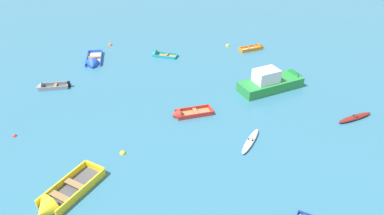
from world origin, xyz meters
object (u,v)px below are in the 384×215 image
(rowboat_blue_midfield_right, at_px, (93,63))
(mooring_buoy_central, at_px, (15,136))
(rowboat_orange_center, at_px, (256,48))
(mooring_buoy_outer_edge, at_px, (110,45))
(rowboat_turquoise_cluster_inner, at_px, (158,55))
(rowboat_yellow_back_row_center, at_px, (57,200))
(kayak_maroon_back_row_right, at_px, (355,117))
(mooring_buoy_trailing, at_px, (123,153))
(rowboat_red_near_right, at_px, (183,114))
(mooring_buoy_midfield, at_px, (228,46))
(motor_launch_green_foreground_center, at_px, (275,81))
(kayak_white_back_row_left, at_px, (250,141))
(rowboat_grey_far_left, at_px, (47,87))

(rowboat_blue_midfield_right, height_order, mooring_buoy_central, rowboat_blue_midfield_right)
(rowboat_orange_center, xyz_separation_m, mooring_buoy_outer_edge, (-16.00, 1.61, -0.16))
(rowboat_turquoise_cluster_inner, height_order, mooring_buoy_outer_edge, rowboat_turquoise_cluster_inner)
(rowboat_yellow_back_row_center, height_order, rowboat_blue_midfield_right, rowboat_yellow_back_row_center)
(kayak_maroon_back_row_right, distance_m, mooring_buoy_trailing, 17.56)
(rowboat_red_near_right, distance_m, mooring_buoy_midfield, 14.83)
(kayak_maroon_back_row_right, relative_size, mooring_buoy_outer_edge, 7.23)
(motor_launch_green_foreground_center, relative_size, mooring_buoy_midfield, 15.23)
(rowboat_orange_center, distance_m, rowboat_red_near_right, 15.29)
(kayak_maroon_back_row_right, height_order, mooring_buoy_outer_edge, kayak_maroon_back_row_right)
(rowboat_yellow_back_row_center, bearing_deg, rowboat_orange_center, 54.89)
(rowboat_yellow_back_row_center, relative_size, mooring_buoy_central, 15.52)
(kayak_white_back_row_left, bearing_deg, mooring_buoy_outer_edge, 124.61)
(motor_launch_green_foreground_center, height_order, mooring_buoy_trailing, motor_launch_green_foreground_center)
(rowboat_red_near_right, bearing_deg, rowboat_blue_midfield_right, 132.59)
(mooring_buoy_central, bearing_deg, rowboat_grey_far_left, 88.55)
(rowboat_orange_center, distance_m, motor_launch_green_foreground_center, 8.74)
(kayak_white_back_row_left, bearing_deg, motor_launch_green_foreground_center, 66.05)
(motor_launch_green_foreground_center, distance_m, rowboat_blue_midfield_right, 17.70)
(rowboat_blue_midfield_right, bearing_deg, rowboat_orange_center, 11.42)
(rowboat_grey_far_left, bearing_deg, kayak_maroon_back_row_right, -12.81)
(rowboat_grey_far_left, bearing_deg, mooring_buoy_central, -91.45)
(rowboat_grey_far_left, bearing_deg, mooring_buoy_outer_edge, 67.90)
(rowboat_orange_center, xyz_separation_m, rowboat_blue_midfield_right, (-16.87, -3.41, 0.01))
(rowboat_yellow_back_row_center, distance_m, motor_launch_green_foreground_center, 20.09)
(kayak_white_back_row_left, distance_m, mooring_buoy_outer_edge, 22.06)
(kayak_maroon_back_row_right, height_order, rowboat_turquoise_cluster_inner, rowboat_turquoise_cluster_inner)
(rowboat_orange_center, bearing_deg, kayak_white_back_row_left, -101.85)
(rowboat_yellow_back_row_center, xyz_separation_m, rowboat_turquoise_cluster_inner, (4.73, 20.31, -0.12))
(kayak_maroon_back_row_right, xyz_separation_m, rowboat_grey_far_left, (-24.98, 5.68, 0.01))
(rowboat_yellow_back_row_center, height_order, kayak_white_back_row_left, rowboat_yellow_back_row_center)
(rowboat_orange_center, xyz_separation_m, mooring_buoy_midfield, (-2.99, 0.95, -0.16))
(rowboat_blue_midfield_right, xyz_separation_m, kayak_white_back_row_left, (13.40, -13.13, -0.02))
(rowboat_orange_center, height_order, rowboat_red_near_right, rowboat_red_near_right)
(kayak_maroon_back_row_right, xyz_separation_m, mooring_buoy_central, (-25.16, -1.33, -0.15))
(rowboat_orange_center, relative_size, mooring_buoy_trailing, 7.34)
(rowboat_blue_midfield_right, bearing_deg, mooring_buoy_outer_edge, 80.12)
(mooring_buoy_central, bearing_deg, rowboat_yellow_back_row_center, -53.35)
(motor_launch_green_foreground_center, bearing_deg, mooring_buoy_central, -162.19)
(motor_launch_green_foreground_center, relative_size, mooring_buoy_trailing, 16.24)
(rowboat_grey_far_left, distance_m, mooring_buoy_midfield, 19.30)
(mooring_buoy_trailing, bearing_deg, motor_launch_green_foreground_center, 35.49)
(rowboat_orange_center, bearing_deg, mooring_buoy_central, -142.98)
(rowboat_orange_center, bearing_deg, mooring_buoy_trailing, -124.99)
(rowboat_red_near_right, height_order, kayak_white_back_row_left, rowboat_red_near_right)
(motor_launch_green_foreground_center, distance_m, mooring_buoy_trailing, 14.99)
(rowboat_orange_center, distance_m, rowboat_turquoise_cluster_inner, 10.65)
(rowboat_grey_far_left, bearing_deg, rowboat_blue_midfield_right, 57.01)
(rowboat_red_near_right, bearing_deg, mooring_buoy_trailing, -132.84)
(mooring_buoy_outer_edge, bearing_deg, mooring_buoy_trailing, -78.69)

